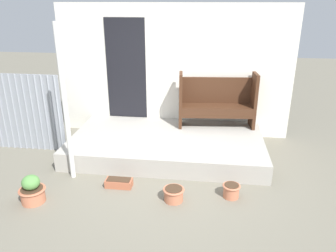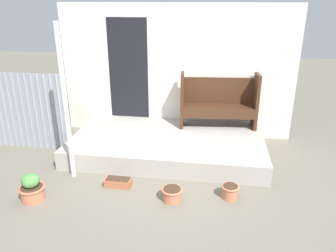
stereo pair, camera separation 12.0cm
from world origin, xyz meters
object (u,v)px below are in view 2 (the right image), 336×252
object	(u,v)px
flower_pot_left	(32,189)
planter_box_rect	(118,182)
flower_pot_middle	(172,194)
flower_pot_right	(230,191)
bench	(218,100)
support_post	(65,105)

from	to	relation	value
flower_pot_left	planter_box_rect	distance (m)	1.22
flower_pot_middle	flower_pot_right	size ratio (longest dim) A/B	1.18
flower_pot_middle	planter_box_rect	size ratio (longest dim) A/B	0.76
flower_pot_right	flower_pot_left	bearing A→B (deg)	-170.35
flower_pot_middle	flower_pot_right	world-z (taller)	flower_pot_right
bench	planter_box_rect	xyz separation A→B (m)	(-1.45, -1.93, -0.79)
bench	flower_pot_right	size ratio (longest dim) A/B	5.71
flower_pot_middle	flower_pot_right	xyz separation A→B (m)	(0.81, 0.19, 0.00)
support_post	flower_pot_left	size ratio (longest dim) A/B	5.78
flower_pot_middle	support_post	bearing A→B (deg)	164.75
bench	flower_pot_middle	size ratio (longest dim) A/B	4.85
flower_pot_middle	bench	bearing A→B (deg)	75.07
support_post	flower_pot_left	world-z (taller)	support_post
flower_pot_left	flower_pot_middle	bearing A→B (deg)	8.15
bench	flower_pot_middle	xyz separation A→B (m)	(-0.58, -2.19, -0.74)
bench	flower_pot_left	bearing A→B (deg)	-140.86
bench	flower_pot_right	world-z (taller)	bench
bench	flower_pot_left	distance (m)	3.60
support_post	planter_box_rect	xyz separation A→B (m)	(0.81, -0.20, -1.13)
bench	flower_pot_right	xyz separation A→B (m)	(0.22, -2.00, -0.74)
flower_pot_left	flower_pot_right	world-z (taller)	flower_pot_left
support_post	flower_pot_middle	xyz separation A→B (m)	(1.67, -0.45, -1.08)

